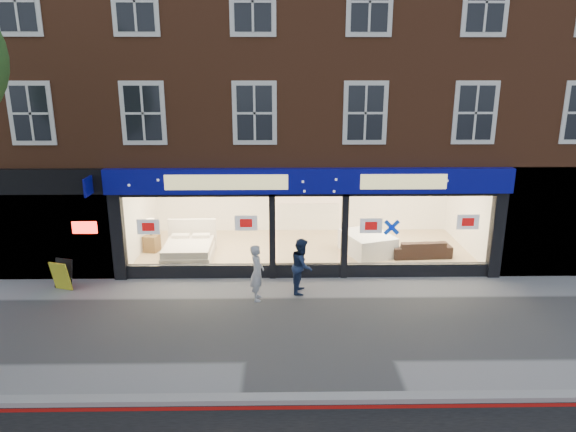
{
  "coord_description": "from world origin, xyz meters",
  "views": [
    {
      "loc": [
        -0.82,
        -11.1,
        5.91
      ],
      "look_at": [
        -0.6,
        2.5,
        2.04
      ],
      "focal_mm": 32.0,
      "sensor_mm": 36.0,
      "label": 1
    }
  ],
  "objects_px": {
    "display_bed": "(189,249)",
    "mattress_stack": "(367,243)",
    "sofa": "(421,248)",
    "pedestrian_grey": "(257,273)",
    "pedestrian_blue": "(302,266)",
    "a_board": "(62,275)"
  },
  "relations": [
    {
      "from": "display_bed",
      "to": "pedestrian_blue",
      "type": "relative_size",
      "value": 1.25
    },
    {
      "from": "display_bed",
      "to": "mattress_stack",
      "type": "distance_m",
      "value": 5.8
    },
    {
      "from": "display_bed",
      "to": "pedestrian_grey",
      "type": "xyz_separation_m",
      "value": [
        2.3,
        -2.91,
        0.36
      ]
    },
    {
      "from": "a_board",
      "to": "pedestrian_blue",
      "type": "xyz_separation_m",
      "value": [
        6.67,
        -0.26,
        0.34
      ]
    },
    {
      "from": "a_board",
      "to": "pedestrian_grey",
      "type": "relative_size",
      "value": 0.56
    },
    {
      "from": "mattress_stack",
      "to": "sofa",
      "type": "distance_m",
      "value": 1.71
    },
    {
      "from": "mattress_stack",
      "to": "pedestrian_grey",
      "type": "bearing_deg",
      "value": -136.58
    },
    {
      "from": "display_bed",
      "to": "a_board",
      "type": "height_order",
      "value": "display_bed"
    },
    {
      "from": "display_bed",
      "to": "mattress_stack",
      "type": "xyz_separation_m",
      "value": [
        5.79,
        0.38,
        0.03
      ]
    },
    {
      "from": "display_bed",
      "to": "pedestrian_blue",
      "type": "height_order",
      "value": "pedestrian_blue"
    },
    {
      "from": "mattress_stack",
      "to": "a_board",
      "type": "bearing_deg",
      "value": -164.05
    },
    {
      "from": "sofa",
      "to": "pedestrian_blue",
      "type": "relative_size",
      "value": 1.23
    },
    {
      "from": "sofa",
      "to": "pedestrian_grey",
      "type": "distance_m",
      "value": 5.97
    },
    {
      "from": "display_bed",
      "to": "mattress_stack",
      "type": "relative_size",
      "value": 0.94
    },
    {
      "from": "a_board",
      "to": "sofa",
      "type": "bearing_deg",
      "value": 29.87
    },
    {
      "from": "mattress_stack",
      "to": "pedestrian_blue",
      "type": "height_order",
      "value": "pedestrian_blue"
    },
    {
      "from": "display_bed",
      "to": "pedestrian_blue",
      "type": "distance_m",
      "value": 4.29
    },
    {
      "from": "mattress_stack",
      "to": "pedestrian_blue",
      "type": "distance_m",
      "value": 3.64
    },
    {
      "from": "pedestrian_grey",
      "to": "pedestrian_blue",
      "type": "distance_m",
      "value": 1.3
    },
    {
      "from": "sofa",
      "to": "display_bed",
      "type": "bearing_deg",
      "value": -3.28
    },
    {
      "from": "pedestrian_blue",
      "to": "pedestrian_grey",
      "type": "bearing_deg",
      "value": 119.89
    },
    {
      "from": "a_board",
      "to": "pedestrian_blue",
      "type": "height_order",
      "value": "pedestrian_blue"
    }
  ]
}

